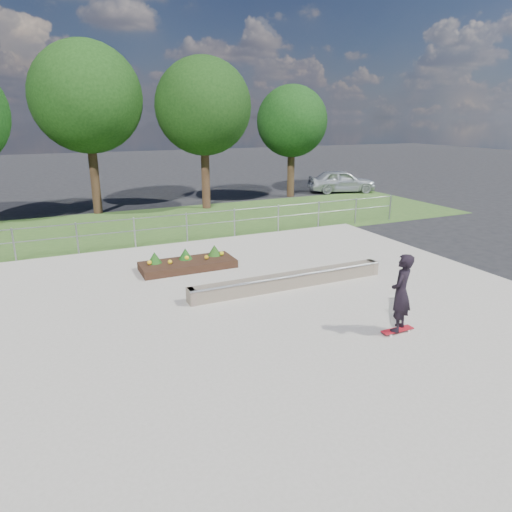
{
  "coord_description": "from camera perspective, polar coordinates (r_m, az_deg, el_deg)",
  "views": [
    {
      "loc": [
        -4.77,
        -9.3,
        4.72
      ],
      "look_at": [
        0.2,
        1.5,
        1.1
      ],
      "focal_mm": 32.0,
      "sensor_mm": 36.0,
      "label": 1
    }
  ],
  "objects": [
    {
      "name": "tree_mid_right",
      "position": [
        24.56,
        -6.6,
        18.03
      ],
      "size": [
        4.9,
        4.9,
        7.7
      ],
      "color": "#362015",
      "rests_on": "ground"
    },
    {
      "name": "tree_mid_left",
      "position": [
        24.42,
        -20.41,
        18.03
      ],
      "size": [
        5.25,
        5.25,
        8.25
      ],
      "color": "black",
      "rests_on": "ground"
    },
    {
      "name": "fence",
      "position": [
        17.9,
        -8.66,
        4.0
      ],
      "size": [
        20.06,
        0.06,
        1.2
      ],
      "color": "gray",
      "rests_on": "ground"
    },
    {
      "name": "tree_far_right",
      "position": [
        28.36,
        4.51,
        16.4
      ],
      "size": [
        4.2,
        4.2,
        6.6
      ],
      "color": "#312013",
      "rests_on": "ground"
    },
    {
      "name": "parked_car",
      "position": [
        30.69,
        10.67,
        9.2
      ],
      "size": [
        4.66,
        2.99,
        1.48
      ],
      "primitive_type": "imported",
      "rotation": [
        0.0,
        0.0,
        1.26
      ],
      "color": "#B6BBC0",
      "rests_on": "ground"
    },
    {
      "name": "ground",
      "position": [
        11.46,
        2.25,
        -7.39
      ],
      "size": [
        120.0,
        120.0,
        0.0
      ],
      "primitive_type": "plane",
      "color": "black",
      "rests_on": "ground"
    },
    {
      "name": "planter_bed",
      "position": [
        14.83,
        -8.56,
        -0.82
      ],
      "size": [
        3.0,
        1.2,
        0.61
      ],
      "color": "black",
      "rests_on": "concrete_slab"
    },
    {
      "name": "concrete_slab",
      "position": [
        11.45,
        2.25,
        -7.25
      ],
      "size": [
        15.0,
        15.0,
        0.06
      ],
      "primitive_type": "cube",
      "color": "#9B9589",
      "rests_on": "ground"
    },
    {
      "name": "grind_ledge",
      "position": [
        13.06,
        4.24,
        -3.06
      ],
      "size": [
        6.0,
        0.44,
        0.43
      ],
      "color": "brown",
      "rests_on": "concrete_slab"
    },
    {
      "name": "grass_verge",
      "position": [
        21.37,
        -11.23,
        3.88
      ],
      "size": [
        30.0,
        8.0,
        0.02
      ],
      "primitive_type": "cube",
      "color": "#315020",
      "rests_on": "ground"
    },
    {
      "name": "skateboarder",
      "position": [
        10.55,
        17.67,
        -4.43
      ],
      "size": [
        0.8,
        0.71,
        1.85
      ],
      "color": "silver",
      "rests_on": "concrete_slab"
    }
  ]
}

